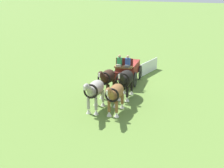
# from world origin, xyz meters

# --- Properties ---
(ground_plane) EXTENTS (220.00, 220.00, 0.00)m
(ground_plane) POSITION_xyz_m (0.00, 0.00, 0.00)
(ground_plane) COLOR olive
(show_wagon) EXTENTS (5.50, 2.24, 2.55)m
(show_wagon) POSITION_xyz_m (0.18, 0.03, 1.11)
(show_wagon) COLOR maroon
(show_wagon) RESTS_ON ground
(draft_horse_rear_near) EXTENTS (3.01, 1.31, 2.25)m
(draft_horse_rear_near) POSITION_xyz_m (3.43, 1.24, 1.38)
(draft_horse_rear_near) COLOR black
(draft_horse_rear_near) RESTS_ON ground
(draft_horse_rear_off) EXTENTS (2.97, 1.20, 2.23)m
(draft_horse_rear_off) POSITION_xyz_m (3.66, -0.04, 1.36)
(draft_horse_rear_off) COLOR #331E14
(draft_horse_rear_off) RESTS_ON ground
(draft_horse_lead_near) EXTENTS (3.03, 1.17, 2.13)m
(draft_horse_lead_near) POSITION_xyz_m (6.02, 1.68, 1.27)
(draft_horse_lead_near) COLOR brown
(draft_horse_lead_near) RESTS_ON ground
(draft_horse_lead_off) EXTENTS (3.02, 1.22, 2.25)m
(draft_horse_lead_off) POSITION_xyz_m (6.23, 0.39, 1.37)
(draft_horse_lead_off) COLOR #9E998E
(draft_horse_lead_off) RESTS_ON ground
(sponsor_banner) EXTENTS (3.18, 0.50, 1.10)m
(sponsor_banner) POSITION_xyz_m (-3.15, 0.73, 0.55)
(sponsor_banner) COLOR silver
(sponsor_banner) RESTS_ON ground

